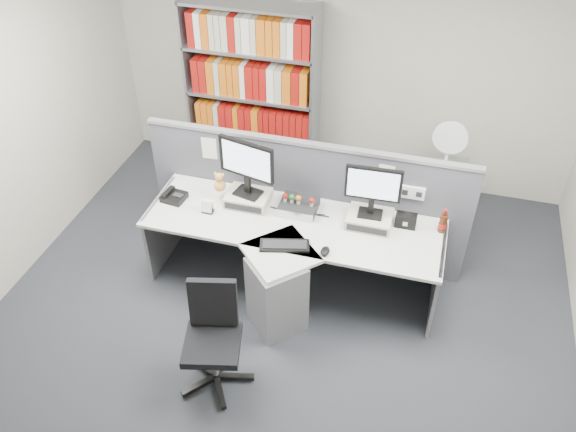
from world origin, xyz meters
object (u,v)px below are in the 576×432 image
(desktop_pc, at_px, (299,206))
(speaker, at_px, (406,220))
(shelving_unit, at_px, (253,98))
(filing_cabinet, at_px, (438,200))
(monitor_left, at_px, (247,164))
(desk, at_px, (286,261))
(office_chair, at_px, (213,333))
(desk_phone, at_px, (174,196))
(monitor_right, at_px, (373,188))
(keyboard, at_px, (285,245))
(mouse, at_px, (325,251))
(desk_calendar, at_px, (207,207))
(cola_bottle, at_px, (443,223))
(desk_fan, at_px, (450,141))

(desktop_pc, bearing_deg, speaker, 2.30)
(shelving_unit, bearing_deg, filing_cabinet, -12.07)
(speaker, bearing_deg, monitor_left, -177.76)
(desk, bearing_deg, office_chair, -108.49)
(desktop_pc, bearing_deg, shelving_unit, 121.91)
(desk_phone, bearing_deg, monitor_right, 4.43)
(desk, bearing_deg, keyboard, -81.73)
(mouse, bearing_deg, monitor_right, 59.19)
(desk_calendar, bearing_deg, cola_bottle, 8.29)
(shelving_unit, xyz_separation_m, desk_fan, (2.10, -0.45, 0.07))
(monitor_left, xyz_separation_m, keyboard, (0.48, -0.48, -0.41))
(keyboard, bearing_deg, monitor_right, 37.95)
(desk, height_order, office_chair, office_chair)
(desk_fan, bearing_deg, shelving_unit, 167.92)
(keyboard, distance_m, shelving_unit, 2.17)
(cola_bottle, height_order, shelving_unit, shelving_unit)
(keyboard, relative_size, shelving_unit, 0.22)
(monitor_left, relative_size, desk_phone, 2.43)
(monitor_left, height_order, desktop_pc, monitor_left)
(desk, distance_m, filing_cabinet, 1.85)
(speaker, relative_size, office_chair, 0.20)
(desk, relative_size, shelving_unit, 1.30)
(filing_cabinet, relative_size, desk_fan, 1.26)
(desk_phone, height_order, desk_fan, desk_fan)
(cola_bottle, xyz_separation_m, office_chair, (-1.56, -1.38, -0.33))
(monitor_left, height_order, mouse, monitor_left)
(desk, relative_size, mouse, 22.17)
(monitor_left, bearing_deg, desk, -39.62)
(office_chair, bearing_deg, mouse, 51.70)
(filing_cabinet, bearing_deg, mouse, -119.60)
(monitor_right, xyz_separation_m, desktop_pc, (-0.63, 0.02, -0.34))
(desk, height_order, monitor_left, monitor_left)
(desk, relative_size, desktop_pc, 7.98)
(keyboard, bearing_deg, desk_calendar, 161.67)
(keyboard, xyz_separation_m, desk_phone, (-1.15, 0.35, 0.02))
(monitor_right, xyz_separation_m, speaker, (0.30, 0.05, -0.32))
(keyboard, height_order, desk_calendar, desk_calendar)
(monitor_right, distance_m, desk_calendar, 1.46)
(desk, xyz_separation_m, speaker, (0.94, 0.44, 0.32))
(mouse, relative_size, speaker, 0.65)
(shelving_unit, xyz_separation_m, filing_cabinet, (2.10, -0.45, -0.63))
(monitor_right, distance_m, cola_bottle, 0.68)
(desk, height_order, cola_bottle, cola_bottle)
(shelving_unit, bearing_deg, mouse, -57.09)
(keyboard, distance_m, office_chair, 0.93)
(cola_bottle, height_order, filing_cabinet, cola_bottle)
(desktop_pc, xyz_separation_m, office_chair, (-0.31, -1.33, -0.29))
(speaker, height_order, shelving_unit, shelving_unit)
(cola_bottle, distance_m, shelving_unit, 2.57)
(desk, distance_m, mouse, 0.46)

